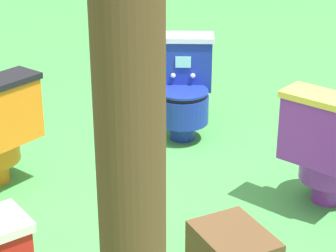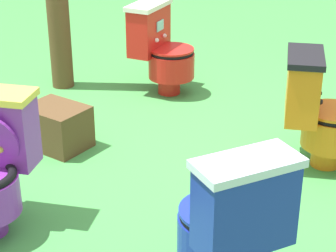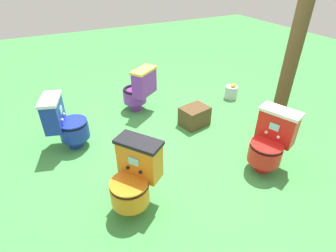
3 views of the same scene
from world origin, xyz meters
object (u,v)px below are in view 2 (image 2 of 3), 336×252
at_px(toilet_orange, 319,110).
at_px(toilet_red, 161,48).
at_px(small_crate, 57,127).
at_px(toilet_blue, 229,222).

bearing_deg(toilet_orange, toilet_red, -131.32).
xyz_separation_m(toilet_orange, small_crate, (-1.33, -1.03, -0.23)).
xyz_separation_m(toilet_red, small_crate, (0.26, -1.19, -0.23)).
relative_size(toilet_orange, small_crate, 1.84).
height_order(toilet_blue, small_crate, toilet_blue).
distance_m(toilet_blue, small_crate, 1.79).
bearing_deg(toilet_orange, small_crate, -87.83).
relative_size(toilet_blue, small_crate, 1.84).
relative_size(toilet_red, small_crate, 1.84).
xyz_separation_m(toilet_orange, toilet_blue, (0.42, -1.31, 0.00)).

